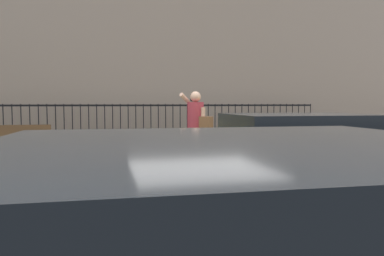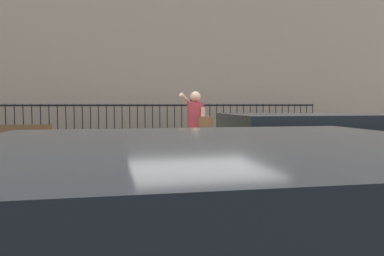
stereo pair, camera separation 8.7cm
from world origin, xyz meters
name	(u,v)px [view 1 (the left image)]	position (x,y,z in m)	size (l,w,h in m)	color
ground_plane	(200,191)	(0.00, 0.00, 0.00)	(60.00, 60.00, 0.00)	#28282B
sidewalk	(176,166)	(0.00, 2.20, 0.07)	(28.00, 4.40, 0.15)	#B2ADA3
building_facade	(145,29)	(0.00, 8.50, 4.66)	(28.00, 4.00, 9.31)	tan
iron_fence	(155,121)	(0.00, 5.90, 1.02)	(12.03, 0.04, 1.60)	black
taxi_yellow	(307,164)	(1.21, -1.56, 0.70)	(4.27, 2.00, 1.45)	yellow
pedestrian_on_phone	(196,126)	(0.15, 0.87, 1.14)	(0.64, 0.71, 1.71)	tan
street_bench	(17,143)	(-3.75, 3.07, 0.65)	(1.60, 0.45, 0.95)	brown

